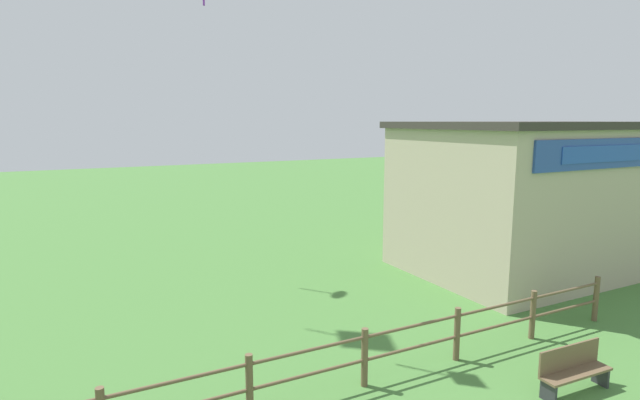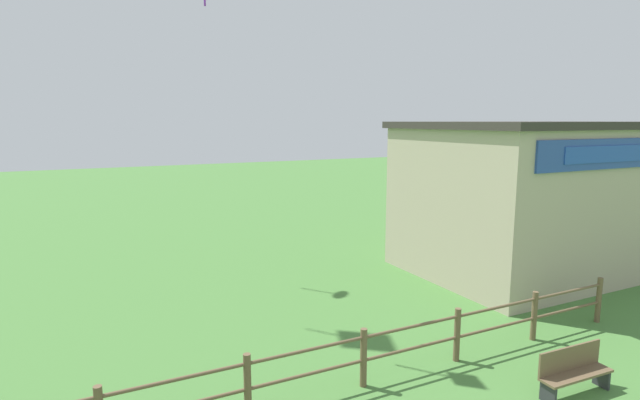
# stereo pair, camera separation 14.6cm
# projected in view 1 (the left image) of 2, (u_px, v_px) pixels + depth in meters

# --- Properties ---
(wooden_fence) EXTENTS (15.01, 0.14, 1.25)m
(wooden_fence) POSITION_uv_depth(u_px,v_px,m) (365.00, 353.00, 10.20)
(wooden_fence) COLOR brown
(wooden_fence) RESTS_ON ground_plane
(seaside_building) EXTENTS (8.78, 6.45, 5.39)m
(seaside_building) POSITION_uv_depth(u_px,v_px,m) (528.00, 196.00, 18.18)
(seaside_building) COLOR #B7A88E
(seaside_building) RESTS_ON ground_plane
(park_bench_by_building) EXTENTS (1.68, 0.47, 0.95)m
(park_bench_by_building) POSITION_uv_depth(u_px,v_px,m) (573.00, 368.00, 10.03)
(park_bench_by_building) COLOR brown
(park_bench_by_building) RESTS_ON ground_plane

